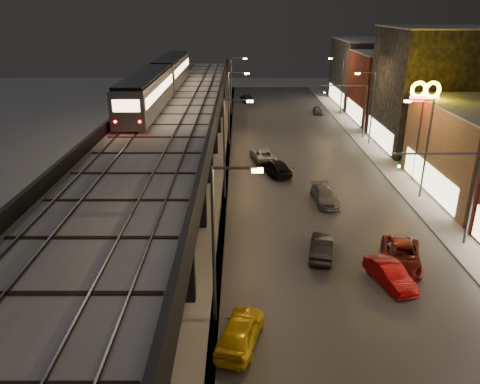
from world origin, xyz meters
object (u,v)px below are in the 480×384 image
object	(u,v)px
subway_train	(161,79)
car_onc_white	(325,196)
car_onc_silver	(390,275)
car_onc_dark	(401,256)
car_onc_red	(318,110)
car_near_white	(322,247)
car_mid_silver	(263,155)
car_taxi	(240,332)
car_far_white	(247,98)
car_mid_dark	(276,168)

from	to	relation	value
subway_train	car_onc_white	xyz separation A→B (m)	(16.65, -17.23, -7.72)
car_onc_silver	car_onc_dark	xyz separation A→B (m)	(1.41, 2.25, 0.07)
car_onc_red	subway_train	bearing A→B (deg)	-133.17
car_near_white	car_onc_silver	bearing A→B (deg)	147.18
car_near_white	car_onc_dark	world-z (taller)	car_onc_dark
subway_train	car_onc_silver	size ratio (longest dim) A/B	8.65
car_mid_silver	car_onc_red	xyz separation A→B (m)	(10.14, 25.10, -0.06)
subway_train	car_taxi	distance (m)	37.85
car_onc_silver	car_onc_red	xyz separation A→B (m)	(3.45, 50.51, -0.07)
car_far_white	car_onc_red	xyz separation A→B (m)	(11.46, -10.54, -0.12)
car_onc_silver	car_onc_white	size ratio (longest dim) A/B	0.91
subway_train	car_onc_white	size ratio (longest dim) A/B	7.88
car_mid_silver	car_onc_silver	world-z (taller)	car_onc_silver
car_far_white	car_mid_dark	bearing A→B (deg)	76.80
subway_train	car_mid_dark	size ratio (longest dim) A/B	7.11
car_onc_white	car_onc_red	xyz separation A→B (m)	(5.25, 37.40, -0.05)
car_onc_white	car_near_white	bearing A→B (deg)	-106.69
car_taxi	car_mid_dark	xyz separation A→B (m)	(3.73, 26.31, -0.03)
car_onc_white	car_mid_dark	bearing A→B (deg)	110.40
car_mid_dark	car_taxi	bearing A→B (deg)	63.99
subway_train	car_near_white	world-z (taller)	subway_train
car_onc_red	car_onc_silver	bearing A→B (deg)	-89.74
car_onc_silver	car_onc_red	size ratio (longest dim) A/B	1.15
subway_train	car_taxi	xyz separation A→B (m)	(9.18, -35.92, -7.62)
car_mid_dark	car_far_white	bearing A→B (deg)	-104.45
car_near_white	car_mid_silver	bearing A→B (deg)	-70.42
car_mid_silver	car_onc_dark	xyz separation A→B (m)	(8.09, -23.16, 0.08)
car_taxi	car_near_white	size ratio (longest dim) A/B	1.04
car_onc_silver	car_onc_dark	distance (m)	2.65
car_onc_silver	car_mid_silver	bearing A→B (deg)	88.90
subway_train	car_taxi	size ratio (longest dim) A/B	8.00
car_near_white	car_onc_dark	bearing A→B (deg)	176.98
car_far_white	car_onc_white	distance (m)	48.34
car_taxi	car_onc_silver	world-z (taller)	car_taxi
car_mid_dark	car_onc_dark	bearing A→B (deg)	92.64
subway_train	car_near_white	bearing A→B (deg)	-61.06
car_onc_dark	car_onc_red	xyz separation A→B (m)	(2.05, 48.26, -0.14)
car_near_white	car_onc_dark	xyz separation A→B (m)	(5.04, -1.32, 0.04)
car_taxi	car_mid_silver	world-z (taller)	car_taxi
car_near_white	car_far_white	distance (m)	57.65
subway_train	car_onc_silver	xyz separation A→B (m)	(18.44, -30.34, -7.70)
car_mid_silver	car_taxi	bearing A→B (deg)	75.63
car_mid_dark	car_onc_silver	bearing A→B (deg)	87.00
car_mid_silver	car_onc_red	world-z (taller)	car_mid_silver
car_onc_silver	subway_train	bearing A→B (deg)	105.45
car_onc_dark	car_mid_dark	bearing A→B (deg)	126.14
subway_train	car_taxi	world-z (taller)	subway_train
car_far_white	car_onc_white	world-z (taller)	car_far_white
car_mid_silver	subway_train	bearing A→B (deg)	-32.37
car_mid_dark	car_onc_silver	xyz separation A→B (m)	(5.54, -20.73, -0.05)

